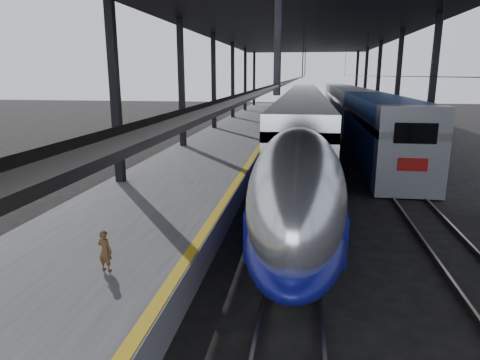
# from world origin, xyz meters

# --- Properties ---
(ground) EXTENTS (160.00, 160.00, 0.00)m
(ground) POSITION_xyz_m (0.00, 0.00, 0.00)
(ground) COLOR black
(ground) RESTS_ON ground
(platform) EXTENTS (6.00, 80.00, 1.00)m
(platform) POSITION_xyz_m (-3.50, 20.00, 0.50)
(platform) COLOR #4C4C4F
(platform) RESTS_ON ground
(yellow_strip) EXTENTS (0.30, 80.00, 0.01)m
(yellow_strip) POSITION_xyz_m (-0.70, 20.00, 1.00)
(yellow_strip) COLOR gold
(yellow_strip) RESTS_ON platform
(rails) EXTENTS (6.52, 80.00, 0.16)m
(rails) POSITION_xyz_m (4.50, 20.00, 0.08)
(rails) COLOR slate
(rails) RESTS_ON ground
(canopy) EXTENTS (18.00, 75.00, 9.47)m
(canopy) POSITION_xyz_m (1.90, 20.00, 9.12)
(canopy) COLOR black
(canopy) RESTS_ON ground
(tgv_train) EXTENTS (2.94, 65.20, 4.21)m
(tgv_train) POSITION_xyz_m (2.00, 27.41, 1.97)
(tgv_train) COLOR silver
(tgv_train) RESTS_ON ground
(second_train) EXTENTS (3.08, 56.05, 4.24)m
(second_train) POSITION_xyz_m (7.00, 34.58, 2.15)
(second_train) COLOR navy
(second_train) RESTS_ON ground
(child) EXTENTS (0.42, 0.32, 1.02)m
(child) POSITION_xyz_m (-2.42, -3.52, 1.51)
(child) COLOR #4C3019
(child) RESTS_ON platform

